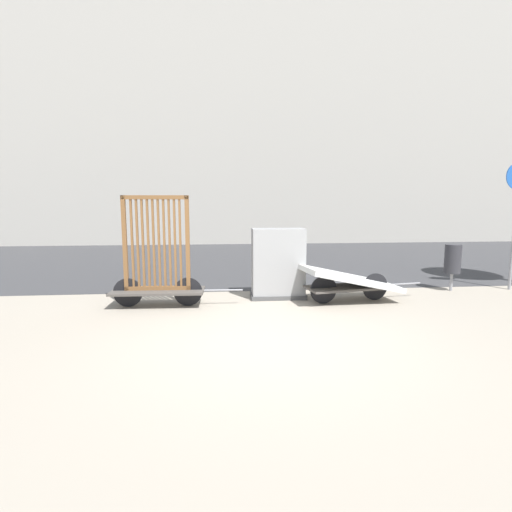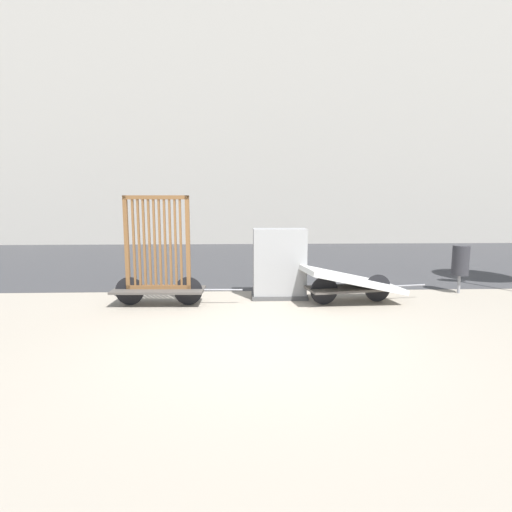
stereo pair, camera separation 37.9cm
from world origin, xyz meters
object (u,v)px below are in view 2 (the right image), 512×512
bike_cart_with_bedframe (158,267)px  trash_bin (460,261)px  utility_cabinet (279,266)px  bike_cart_with_mattress (352,282)px

bike_cart_with_bedframe → trash_bin: bearing=8.7°
utility_cabinet → trash_bin: 3.74m
utility_cabinet → trash_bin: (3.73, 0.27, 0.03)m
bike_cart_with_mattress → utility_cabinet: (-1.30, 0.44, 0.24)m
bike_cart_with_bedframe → bike_cart_with_mattress: bike_cart_with_bedframe is taller
bike_cart_with_bedframe → bike_cart_with_mattress: 3.54m
utility_cabinet → bike_cart_with_bedframe: bearing=-168.8°
bike_cart_with_mattress → trash_bin: 2.54m
bike_cart_with_bedframe → trash_bin: size_ratio=2.39×
utility_cabinet → trash_bin: bearing=4.1°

